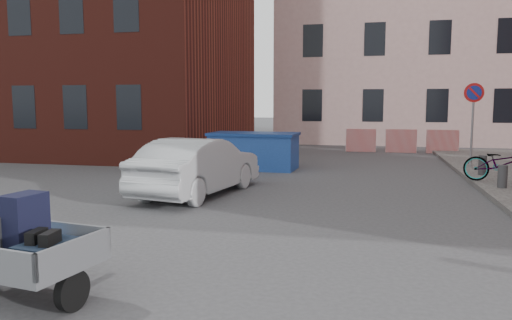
% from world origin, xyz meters
% --- Properties ---
extents(ground, '(120.00, 120.00, 0.00)m').
position_xyz_m(ground, '(0.00, 0.00, 0.00)').
color(ground, '#38383A').
rests_on(ground, ground).
extents(building_pink, '(16.00, 8.00, 14.00)m').
position_xyz_m(building_pink, '(6.00, 22.00, 7.00)').
color(building_pink, '#BE9692').
rests_on(building_pink, ground).
extents(far_building, '(6.00, 6.00, 8.00)m').
position_xyz_m(far_building, '(-20.00, 22.00, 4.00)').
color(far_building, maroon).
rests_on(far_building, ground).
extents(no_parking_sign, '(0.60, 0.09, 2.65)m').
position_xyz_m(no_parking_sign, '(6.00, 9.48, 2.01)').
color(no_parking_sign, gray).
rests_on(no_parking_sign, sidewalk).
extents(barriers, '(4.70, 0.18, 1.00)m').
position_xyz_m(barriers, '(4.20, 15.00, 0.50)').
color(barriers, red).
rests_on(barriers, ground).
extents(trailer, '(1.76, 1.91, 1.20)m').
position_xyz_m(trailer, '(-0.92, -2.73, 0.61)').
color(trailer, black).
rests_on(trailer, ground).
extents(dumpster, '(2.90, 1.60, 1.19)m').
position_xyz_m(dumpster, '(-0.83, 8.45, 0.60)').
color(dumpster, '#204498').
rests_on(dumpster, ground).
extents(silver_car, '(2.11, 4.27, 1.35)m').
position_xyz_m(silver_car, '(-1.09, 3.74, 0.67)').
color(silver_car, '#ACAFB3').
rests_on(silver_car, ground).
extents(bicycle, '(2.01, 1.22, 1.00)m').
position_xyz_m(bicycle, '(6.20, 6.44, 0.62)').
color(bicycle, black).
rests_on(bicycle, sidewalk).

